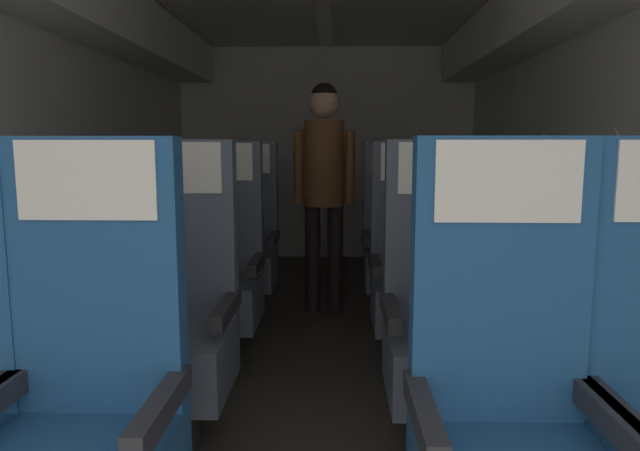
{
  "coord_description": "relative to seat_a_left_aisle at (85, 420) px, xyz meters",
  "views": [
    {
      "loc": [
        0.11,
        -0.01,
        1.18
      ],
      "look_at": [
        0.02,
        3.03,
        0.75
      ],
      "focal_mm": 32.0,
      "sensor_mm": 36.0,
      "label": 1
    }
  ],
  "objects": [
    {
      "name": "seat_a_right_window",
      "position": [
        1.04,
        -0.02,
        0.0
      ],
      "size": [
        0.47,
        0.46,
        1.2
      ],
      "color": "#38383D",
      "rests_on": "ground"
    },
    {
      "name": "seat_a_left_aisle",
      "position": [
        0.0,
        0.0,
        0.0
      ],
      "size": [
        0.47,
        0.46,
        1.2
      ],
      "color": "#38383D",
      "rests_on": "ground"
    },
    {
      "name": "seat_d_left_window",
      "position": [
        -0.44,
        2.51,
        0.0
      ],
      "size": [
        0.47,
        0.46,
        1.2
      ],
      "color": "#38383D",
      "rests_on": "ground"
    },
    {
      "name": "seat_d_left_aisle",
      "position": [
        -0.01,
        2.5,
        0.0
      ],
      "size": [
        0.47,
        0.46,
        1.2
      ],
      "color": "#38383D",
      "rests_on": "ground"
    },
    {
      "name": "seat_d_right_aisle",
      "position": [
        1.48,
        2.49,
        0.0
      ],
      "size": [
        0.47,
        0.46,
        1.2
      ],
      "color": "#38383D",
      "rests_on": "ground"
    },
    {
      "name": "ground",
      "position": [
        0.52,
        1.7,
        -0.51
      ],
      "size": [
        3.32,
        6.42,
        0.02
      ],
      "primitive_type": "cube",
      "color": "#3D3833"
    },
    {
      "name": "seat_b_left_aisle",
      "position": [
        -0.0,
        0.82,
        0.0
      ],
      "size": [
        0.47,
        0.46,
        1.2
      ],
      "color": "#38383D",
      "rests_on": "ground"
    },
    {
      "name": "seat_c_right_aisle",
      "position": [
        1.48,
        1.68,
        0.0
      ],
      "size": [
        0.47,
        0.46,
        1.2
      ],
      "color": "#38383D",
      "rests_on": "ground"
    },
    {
      "name": "seat_b_left_window",
      "position": [
        -0.44,
        0.83,
        0.0
      ],
      "size": [
        0.47,
        0.46,
        1.2
      ],
      "color": "#38383D",
      "rests_on": "ground"
    },
    {
      "name": "fuselage_shell",
      "position": [
        0.52,
        1.95,
        1.11
      ],
      "size": [
        3.2,
        6.07,
        2.25
      ],
      "color": "silver",
      "rests_on": "ground"
    },
    {
      "name": "seat_c_left_aisle",
      "position": [
        -0.01,
        1.68,
        0.0
      ],
      "size": [
        0.47,
        0.46,
        1.2
      ],
      "color": "#38383D",
      "rests_on": "ground"
    },
    {
      "name": "seat_c_right_window",
      "position": [
        1.04,
        1.67,
        0.0
      ],
      "size": [
        0.47,
        0.46,
        1.2
      ],
      "color": "#38383D",
      "rests_on": "ground"
    },
    {
      "name": "seat_b_right_window",
      "position": [
        1.04,
        0.82,
        0.0
      ],
      "size": [
        0.47,
        0.46,
        1.2
      ],
      "color": "#38383D",
      "rests_on": "ground"
    },
    {
      "name": "seat_b_right_aisle",
      "position": [
        1.48,
        0.82,
        0.0
      ],
      "size": [
        0.47,
        0.46,
        1.2
      ],
      "color": "#38383D",
      "rests_on": "ground"
    },
    {
      "name": "seat_c_left_window",
      "position": [
        -0.44,
        1.67,
        0.0
      ],
      "size": [
        0.47,
        0.46,
        1.2
      ],
      "color": "#38383D",
      "rests_on": "ground"
    },
    {
      "name": "seat_d_right_window",
      "position": [
        1.04,
        2.51,
        0.0
      ],
      "size": [
        0.47,
        0.46,
        1.2
      ],
      "color": "#38383D",
      "rests_on": "ground"
    },
    {
      "name": "flight_attendant",
      "position": [
        0.54,
        2.68,
        0.49
      ],
      "size": [
        0.43,
        0.28,
        1.61
      ],
      "rotation": [
        0.0,
        0.0,
        -0.06
      ],
      "color": "black",
      "rests_on": "ground"
    }
  ]
}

